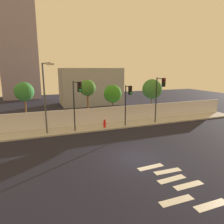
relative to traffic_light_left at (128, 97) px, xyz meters
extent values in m
plane|color=black|center=(-2.66, -7.09, -3.34)|extent=(80.00, 80.00, 0.00)
cube|color=#AEAEAE|center=(-2.66, 1.11, -3.26)|extent=(36.00, 2.40, 0.15)
cube|color=silver|center=(-2.66, 2.40, -2.29)|extent=(36.00, 0.18, 1.80)
cube|color=silver|center=(-1.81, -12.89, -3.33)|extent=(1.80, 0.44, 0.01)
cube|color=silver|center=(-3.10, -12.04, -3.33)|extent=(1.80, 0.45, 0.01)
cube|color=silver|center=(-1.64, -11.19, -3.33)|extent=(1.80, 0.45, 0.01)
cube|color=silver|center=(-2.10, -10.34, -3.33)|extent=(1.82, 0.53, 0.01)
cube|color=silver|center=(-1.75, -9.49, -3.33)|extent=(1.82, 0.51, 0.01)
cube|color=silver|center=(-2.45, -8.64, -3.33)|extent=(1.82, 0.53, 0.01)
cylinder|color=black|center=(-0.08, 0.46, -1.00)|extent=(0.12, 0.12, 4.37)
cylinder|color=black|center=(-0.01, 0.06, 1.08)|extent=(0.22, 0.82, 0.08)
cube|color=black|center=(0.06, -0.34, 0.73)|extent=(0.37, 0.25, 0.90)
sphere|color=black|center=(0.08, -0.46, 1.00)|extent=(0.18, 0.18, 0.18)
sphere|color=#33260A|center=(0.08, -0.46, 0.72)|extent=(0.18, 0.18, 0.18)
sphere|color=#19F24C|center=(0.08, -0.46, 0.44)|extent=(0.18, 0.18, 0.18)
cylinder|color=black|center=(-5.57, 0.46, -0.72)|extent=(0.12, 0.12, 4.93)
cylinder|color=black|center=(-5.43, -0.26, 1.65)|extent=(0.36, 1.45, 0.08)
cube|color=black|center=(-5.29, -0.98, 1.30)|extent=(0.37, 0.26, 0.90)
sphere|color=black|center=(-5.26, -1.09, 1.57)|extent=(0.18, 0.18, 0.18)
sphere|color=#33260A|center=(-5.26, -1.09, 1.29)|extent=(0.18, 0.18, 0.18)
sphere|color=#19F24C|center=(-5.26, -1.09, 1.01)|extent=(0.18, 0.18, 0.18)
cylinder|color=black|center=(3.73, 0.46, -0.62)|extent=(0.12, 0.12, 5.13)
cylinder|color=black|center=(3.64, -0.30, 1.84)|extent=(0.25, 1.52, 0.08)
cube|color=black|center=(3.56, -1.05, 1.49)|extent=(0.36, 0.24, 0.90)
sphere|color=red|center=(3.54, -1.17, 1.76)|extent=(0.18, 0.18, 0.18)
sphere|color=#33260A|center=(3.54, -1.17, 1.48)|extent=(0.18, 0.18, 0.18)
sphere|color=black|center=(3.54, -1.17, 1.20)|extent=(0.18, 0.18, 0.18)
cylinder|color=#4C4C51|center=(-8.23, 0.66, 0.10)|extent=(0.16, 0.16, 6.58)
cylinder|color=#4C4C51|center=(-7.98, -0.37, 3.34)|extent=(0.60, 2.08, 0.10)
cube|color=beige|center=(-7.72, -1.40, 3.24)|extent=(0.64, 0.38, 0.16)
cylinder|color=red|center=(-2.42, 0.56, -2.85)|extent=(0.24, 0.24, 0.68)
sphere|color=red|center=(-2.42, 0.56, -2.47)|extent=(0.26, 0.26, 0.26)
cylinder|color=red|center=(-2.59, 0.56, -2.82)|extent=(0.10, 0.09, 0.09)
cylinder|color=red|center=(-2.25, 0.56, -2.82)|extent=(0.10, 0.09, 0.09)
cylinder|color=brown|center=(-10.07, 3.96, -1.67)|extent=(0.20, 0.20, 3.34)
sphere|color=#2F7A35|center=(-10.07, 3.96, 0.55)|extent=(1.99, 1.99, 1.99)
cylinder|color=brown|center=(-3.30, 3.96, -1.57)|extent=(0.24, 0.24, 3.54)
sphere|color=#3C7B2D|center=(-3.30, 3.96, 0.72)|extent=(1.87, 1.87, 1.87)
cylinder|color=brown|center=(-0.19, 3.96, -2.02)|extent=(0.18, 0.18, 2.63)
sphere|color=#338120|center=(-0.19, 3.96, -0.10)|extent=(2.21, 2.21, 2.21)
cylinder|color=brown|center=(5.37, 3.96, -1.89)|extent=(0.15, 0.15, 2.90)
sphere|color=#3C7735|center=(5.37, 3.96, 0.28)|extent=(2.60, 2.60, 2.60)
cube|color=#969696|center=(0.40, 16.40, -0.16)|extent=(10.46, 6.00, 6.35)
cube|color=gray|center=(-11.35, 28.40, 10.73)|extent=(7.28, 5.00, 28.14)
camera|label=1|loc=(-9.10, -19.01, 2.85)|focal=32.60mm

